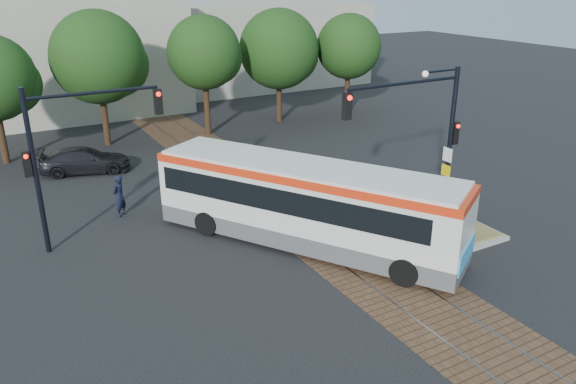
% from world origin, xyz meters
% --- Properties ---
extents(ground, '(120.00, 120.00, 0.00)m').
position_xyz_m(ground, '(0.00, 0.00, 0.00)').
color(ground, black).
rests_on(ground, ground).
extents(trackbed, '(3.60, 40.00, 0.02)m').
position_xyz_m(trackbed, '(0.00, 4.00, 0.01)').
color(trackbed, brown).
rests_on(trackbed, ground).
extents(tree_row, '(26.40, 5.60, 7.67)m').
position_xyz_m(tree_row, '(1.21, 16.42, 4.85)').
color(tree_row, '#382314').
rests_on(tree_row, ground).
extents(warehouses, '(40.00, 13.00, 8.00)m').
position_xyz_m(warehouses, '(-0.53, 28.75, 3.81)').
color(warehouses, '#ADA899').
rests_on(warehouses, ground).
extents(city_bus, '(8.25, 11.16, 3.12)m').
position_xyz_m(city_bus, '(-1.05, 0.00, 1.74)').
color(city_bus, '#4D4D50').
rests_on(city_bus, ground).
extents(traffic_island, '(2.20, 5.20, 1.13)m').
position_xyz_m(traffic_island, '(4.82, -0.90, 0.33)').
color(traffic_island, gray).
rests_on(traffic_island, ground).
extents(signal_pole_main, '(5.49, 0.46, 6.00)m').
position_xyz_m(signal_pole_main, '(3.86, -0.81, 4.16)').
color(signal_pole_main, black).
rests_on(signal_pole_main, ground).
extents(signal_pole_left, '(4.99, 0.34, 6.00)m').
position_xyz_m(signal_pole_left, '(-8.37, 4.00, 3.86)').
color(signal_pole_left, black).
rests_on(signal_pole_left, ground).
extents(officer, '(0.77, 0.75, 1.78)m').
position_xyz_m(officer, '(-6.40, 5.97, 0.89)').
color(officer, black).
rests_on(officer, ground).
extents(parked_car, '(4.70, 2.88, 1.27)m').
position_xyz_m(parked_car, '(-6.60, 12.35, 0.64)').
color(parked_car, black).
rests_on(parked_car, ground).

